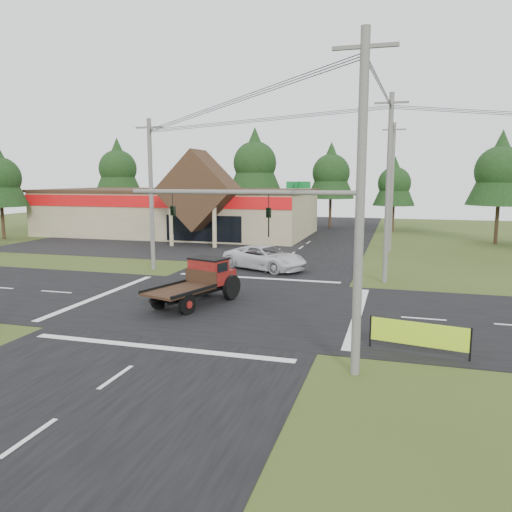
% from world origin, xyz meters
% --- Properties ---
extents(ground, '(120.00, 120.00, 0.00)m').
position_xyz_m(ground, '(0.00, 0.00, 0.00)').
color(ground, '#324318').
rests_on(ground, ground).
extents(road_ns, '(12.00, 120.00, 0.02)m').
position_xyz_m(road_ns, '(0.00, 0.00, 0.01)').
color(road_ns, black).
rests_on(road_ns, ground).
extents(road_ew, '(120.00, 12.00, 0.02)m').
position_xyz_m(road_ew, '(0.00, 0.00, 0.01)').
color(road_ew, black).
rests_on(road_ew, ground).
extents(parking_apron, '(28.00, 14.00, 0.02)m').
position_xyz_m(parking_apron, '(-14.00, 19.00, 0.01)').
color(parking_apron, black).
rests_on(parking_apron, ground).
extents(cvs_building, '(30.40, 18.20, 9.19)m').
position_xyz_m(cvs_building, '(-15.70, 29.57, 2.78)').
color(cvs_building, tan).
rests_on(cvs_building, ground).
extents(traffic_signal_mast, '(8.12, 0.24, 7.00)m').
position_xyz_m(traffic_signal_mast, '(5.82, -7.50, 4.43)').
color(traffic_signal_mast, '#595651').
rests_on(traffic_signal_mast, ground).
extents(utility_pole_nr, '(2.00, 0.30, 11.00)m').
position_xyz_m(utility_pole_nr, '(7.50, -7.50, 5.64)').
color(utility_pole_nr, '#595651').
rests_on(utility_pole_nr, ground).
extents(utility_pole_nw, '(2.00, 0.30, 10.50)m').
position_xyz_m(utility_pole_nw, '(-8.00, 8.00, 5.39)').
color(utility_pole_nw, '#595651').
rests_on(utility_pole_nw, ground).
extents(utility_pole_ne, '(2.00, 0.30, 11.50)m').
position_xyz_m(utility_pole_ne, '(8.00, 8.00, 5.89)').
color(utility_pole_ne, '#595651').
rests_on(utility_pole_ne, ground).
extents(utility_pole_n, '(2.00, 0.30, 11.20)m').
position_xyz_m(utility_pole_n, '(8.00, 22.00, 5.74)').
color(utility_pole_n, '#595651').
rests_on(utility_pole_n, ground).
extents(tree_row_a, '(6.72, 6.72, 12.12)m').
position_xyz_m(tree_row_a, '(-30.00, 40.00, 8.05)').
color(tree_row_a, '#332316').
rests_on(tree_row_a, ground).
extents(tree_row_b, '(5.60, 5.60, 10.10)m').
position_xyz_m(tree_row_b, '(-20.00, 42.00, 6.70)').
color(tree_row_b, '#332316').
rests_on(tree_row_b, ground).
extents(tree_row_c, '(7.28, 7.28, 13.13)m').
position_xyz_m(tree_row_c, '(-10.00, 41.00, 8.72)').
color(tree_row_c, '#332316').
rests_on(tree_row_c, ground).
extents(tree_row_d, '(6.16, 6.16, 11.11)m').
position_xyz_m(tree_row_d, '(0.00, 42.00, 7.38)').
color(tree_row_d, '#332316').
rests_on(tree_row_d, ground).
extents(tree_row_e, '(5.04, 5.04, 9.09)m').
position_xyz_m(tree_row_e, '(8.00, 40.00, 6.03)').
color(tree_row_e, '#332316').
rests_on(tree_row_e, ground).
extents(tree_side_ne, '(6.16, 6.16, 11.11)m').
position_xyz_m(tree_side_ne, '(18.00, 30.00, 7.38)').
color(tree_side_ne, '#332316').
rests_on(tree_side_ne, ground).
extents(antique_flatbed_truck, '(3.75, 6.02, 2.36)m').
position_xyz_m(antique_flatbed_truck, '(-1.21, -0.48, 1.18)').
color(antique_flatbed_truck, '#5C0E0D').
rests_on(antique_flatbed_truck, ground).
extents(roadside_banner, '(3.62, 0.78, 1.25)m').
position_xyz_m(roadside_banner, '(9.59, -4.91, 0.62)').
color(roadside_banner, '#A9DA1D').
rests_on(roadside_banner, ground).
extents(white_pickup, '(6.79, 5.01, 1.72)m').
position_xyz_m(white_pickup, '(-0.35, 10.28, 0.86)').
color(white_pickup, silver).
rests_on(white_pickup, ground).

